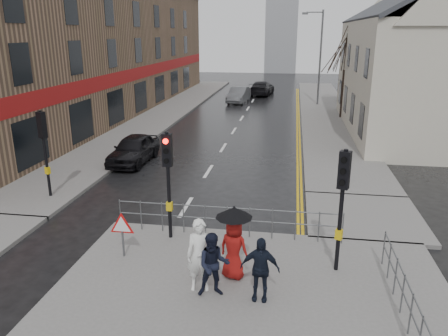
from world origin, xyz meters
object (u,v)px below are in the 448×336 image
(pedestrian_d, at_px, (260,269))
(pedestrian_a, at_px, (200,255))
(car_parked, at_px, (134,149))
(pedestrian_with_umbrella, at_px, (234,239))
(car_mid, at_px, (239,95))
(pedestrian_b, at_px, (214,265))

(pedestrian_d, bearing_deg, pedestrian_a, 174.89)
(car_parked, bearing_deg, pedestrian_with_umbrella, -55.54)
(pedestrian_with_umbrella, bearing_deg, car_mid, 96.92)
(pedestrian_a, bearing_deg, pedestrian_b, -35.76)
(pedestrian_b, relative_size, pedestrian_d, 1.01)
(car_parked, bearing_deg, car_mid, 84.28)
(pedestrian_a, height_order, pedestrian_with_umbrella, pedestrian_with_umbrella)
(pedestrian_a, height_order, car_parked, pedestrian_a)
(pedestrian_a, distance_m, car_mid, 31.47)
(pedestrian_d, bearing_deg, pedestrian_b, -177.77)
(pedestrian_with_umbrella, xyz_separation_m, pedestrian_d, (0.75, -0.87, -0.29))
(pedestrian_b, distance_m, pedestrian_d, 1.12)
(pedestrian_a, height_order, car_mid, pedestrian_a)
(pedestrian_b, height_order, pedestrian_d, pedestrian_b)
(pedestrian_b, distance_m, car_parked, 12.66)
(pedestrian_d, height_order, car_mid, pedestrian_d)
(car_parked, relative_size, car_mid, 0.95)
(pedestrian_a, bearing_deg, car_mid, 86.67)
(pedestrian_with_umbrella, relative_size, car_mid, 0.46)
(pedestrian_a, xyz_separation_m, pedestrian_b, (0.37, -0.19, -0.13))
(pedestrian_a, distance_m, pedestrian_d, 1.51)
(pedestrian_d, relative_size, car_mid, 0.38)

